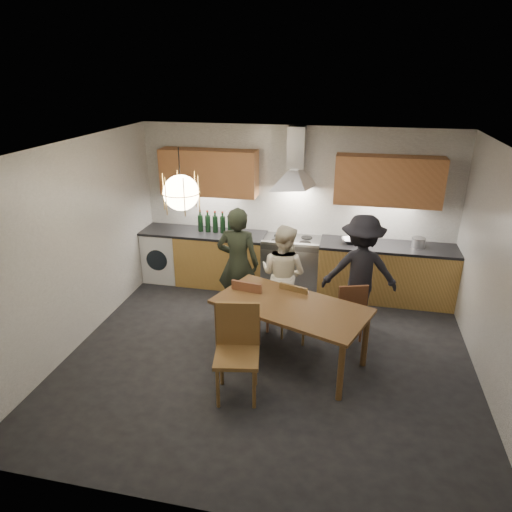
% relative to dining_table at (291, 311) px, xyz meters
% --- Properties ---
extents(ground, '(5.00, 5.00, 0.00)m').
position_rel_dining_table_xyz_m(ground, '(-0.26, -0.02, -0.68)').
color(ground, black).
rests_on(ground, ground).
extents(room_shell, '(5.02, 4.52, 2.61)m').
position_rel_dining_table_xyz_m(room_shell, '(-0.26, -0.02, 1.03)').
color(room_shell, white).
rests_on(room_shell, ground).
extents(counter_run, '(5.00, 0.62, 0.90)m').
position_rel_dining_table_xyz_m(counter_run, '(-0.23, 1.93, -0.23)').
color(counter_run, tan).
rests_on(counter_run, ground).
extents(range_stove, '(0.90, 0.60, 0.92)m').
position_rel_dining_table_xyz_m(range_stove, '(-0.26, 1.93, -0.24)').
color(range_stove, silver).
rests_on(range_stove, ground).
extents(wall_fixtures, '(4.30, 0.54, 1.10)m').
position_rel_dining_table_xyz_m(wall_fixtures, '(-0.26, 2.05, 1.19)').
color(wall_fixtures, '#CF874F').
rests_on(wall_fixtures, ground).
extents(pendant_lamp, '(0.43, 0.43, 0.70)m').
position_rel_dining_table_xyz_m(pendant_lamp, '(-1.26, -0.12, 1.42)').
color(pendant_lamp, black).
rests_on(pendant_lamp, ground).
extents(dining_table, '(2.02, 1.49, 0.77)m').
position_rel_dining_table_xyz_m(dining_table, '(0.00, 0.00, 0.00)').
color(dining_table, brown).
rests_on(dining_table, ground).
extents(chair_back_left, '(0.46, 0.46, 0.89)m').
position_rel_dining_table_xyz_m(chair_back_left, '(-0.58, 0.33, -0.17)').
color(chair_back_left, brown).
rests_on(chair_back_left, ground).
extents(chair_back_mid, '(0.48, 0.48, 0.85)m').
position_rel_dining_table_xyz_m(chair_back_mid, '(0.01, 0.45, -0.19)').
color(chair_back_mid, brown).
rests_on(chair_back_mid, ground).
extents(chair_back_right, '(0.48, 0.48, 0.84)m').
position_rel_dining_table_xyz_m(chair_back_right, '(0.70, 0.61, -0.20)').
color(chair_back_right, '#5A301A').
rests_on(chair_back_right, ground).
extents(chair_front, '(0.55, 0.55, 1.06)m').
position_rel_dining_table_xyz_m(chair_front, '(-0.48, -0.72, -0.07)').
color(chair_front, brown).
rests_on(chair_front, ground).
extents(person_left, '(0.61, 0.41, 1.65)m').
position_rel_dining_table_xyz_m(person_left, '(-0.89, 0.94, 0.15)').
color(person_left, black).
rests_on(person_left, ground).
extents(person_mid, '(0.85, 0.77, 1.44)m').
position_rel_dining_table_xyz_m(person_mid, '(-0.24, 0.95, 0.04)').
color(person_mid, white).
rests_on(person_mid, ground).
extents(person_right, '(1.08, 0.69, 1.60)m').
position_rel_dining_table_xyz_m(person_right, '(0.81, 1.11, 0.12)').
color(person_right, black).
rests_on(person_right, ground).
extents(mixing_bowl, '(0.32, 0.32, 0.06)m').
position_rel_dining_table_xyz_m(mixing_bowl, '(0.64, 1.93, 0.25)').
color(mixing_bowl, silver).
rests_on(mixing_bowl, counter_run).
extents(stock_pot, '(0.20, 0.20, 0.14)m').
position_rel_dining_table_xyz_m(stock_pot, '(1.64, 1.95, 0.29)').
color(stock_pot, silver).
rests_on(stock_pot, counter_run).
extents(wine_bottles, '(0.59, 0.08, 0.36)m').
position_rel_dining_table_xyz_m(wine_bottles, '(-1.53, 1.96, 0.40)').
color(wine_bottles, black).
rests_on(wine_bottles, counter_run).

